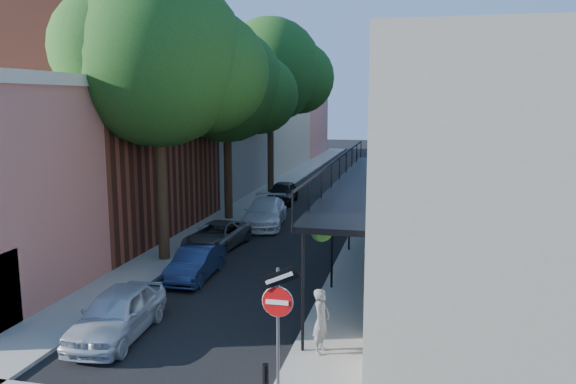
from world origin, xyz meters
The scene contains 16 objects.
road_surface centered at (0.00, 30.00, 0.01)m, with size 6.00×64.00×0.01m, color black.
sidewalk_left centered at (-4.00, 30.00, 0.06)m, with size 2.00×64.00×0.12m, color gray.
sidewalk_right centered at (4.00, 30.00, 0.06)m, with size 2.00×64.00×0.12m, color gray.
buildings_left centered at (-9.30, 28.76, 4.94)m, with size 10.10×59.10×12.00m.
buildings_right centered at (8.99, 29.49, 4.42)m, with size 9.80×55.00×10.00m.
sign_post centered at (3.16, 0.97, 2.04)m, with size 0.89×0.17×2.99m.
bollard centered at (3.00, 0.50, 0.52)m, with size 0.14×0.14×0.80m, color black.
oak_near centered at (-3.37, 10.26, 7.88)m, with size 7.48×6.80×11.42m.
oak_mid centered at (-3.42, 18.23, 7.06)m, with size 6.60×6.00×10.20m.
oak_far centered at (-3.35, 27.27, 8.26)m, with size 7.70×7.00×11.90m.
parked_car_a centered at (-1.88, 2.96, 0.67)m, with size 1.59×3.96×1.35m, color #B5BCC8.
parked_car_b centered at (-1.73, 8.21, 0.58)m, with size 1.22×3.51×1.16m, color #162446.
parked_car_c centered at (-2.41, 12.31, 0.57)m, with size 1.89×4.10×1.14m, color #4F5356.
parked_car_d centered at (-1.51, 17.06, 0.69)m, with size 1.95×4.79×1.39m, color white.
parked_car_e centered at (-2.12, 23.47, 0.67)m, with size 1.59×3.96×1.35m, color black.
pedestrian centered at (3.78, 3.00, 0.96)m, with size 0.61×0.40×1.67m, color slate.
Camera 1 is at (5.95, -10.24, 6.48)m, focal length 35.00 mm.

